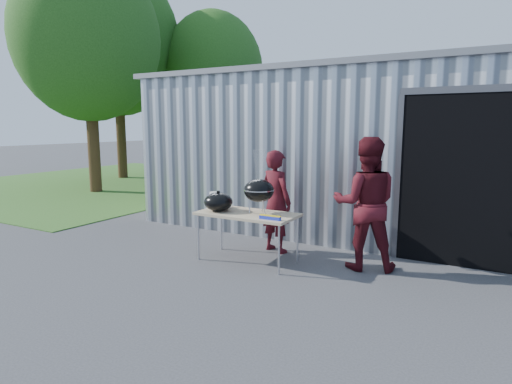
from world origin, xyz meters
The scene contains 14 objects.
ground centered at (0.00, 0.00, 0.00)m, with size 80.00×80.00×0.00m, color #3B3B3D.
building centered at (0.92, 4.59, 1.54)m, with size 8.20×6.20×3.10m.
grass_patch centered at (-9.00, 6.00, 0.01)m, with size 10.00×12.00×0.02m, color #2D591E.
tree_left centered at (-7.50, 4.00, 4.61)m, with size 4.27×4.27×7.07m.
tree_mid centered at (-9.50, 7.00, 5.13)m, with size 4.76×4.76×7.88m.
tree_far centered at (-6.50, 9.00, 4.17)m, with size 3.87×3.87×6.40m.
folding_table centered at (0.15, 0.39, 0.71)m, with size 1.50×0.75×0.75m.
kettle_grill centered at (0.31, 0.46, 1.17)m, with size 0.46×0.46×0.94m.
grill_lid centered at (-0.31, 0.29, 0.89)m, with size 0.44×0.44×0.32m.
paper_towels centered at (-0.44, 0.34, 0.89)m, with size 0.12×0.12×0.28m, color white.
white_tub centered at (-0.40, 0.56, 0.80)m, with size 0.20×0.15×0.10m, color white.
foil_box centered at (0.66, 0.14, 0.78)m, with size 0.32×0.05×0.06m.
person_cook centered at (0.29, 1.06, 0.83)m, with size 0.61×0.40×1.67m, color #480F16.
person_bystander centered at (1.78, 0.94, 0.95)m, with size 0.92×0.72×1.90m, color #480F16.
Camera 1 is at (3.37, -5.04, 2.05)m, focal length 30.00 mm.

